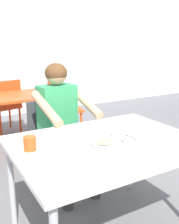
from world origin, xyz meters
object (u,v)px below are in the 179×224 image
(thali_tray, at_px, (113,140))
(table_foreground, at_px, (107,150))
(chair_foreground, at_px, (52,134))
(diner_foreground, at_px, (62,117))
(drinking_cup, at_px, (30,143))
(chair_red_right, at_px, (61,106))
(table_background_red, at_px, (13,102))
(chair_red_far, at_px, (6,103))

(thali_tray, bearing_deg, table_foreground, 138.41)
(chair_foreground, height_order, diner_foreground, diner_foreground)
(thali_tray, distance_m, chair_foreground, 1.02)
(drinking_cup, distance_m, diner_foreground, 0.81)
(chair_red_right, bearing_deg, diner_foreground, -112.98)
(chair_foreground, bearing_deg, table_foreground, -89.19)
(diner_foreground, xyz_separation_m, chair_red_right, (0.54, 1.28, -0.22))
(table_foreground, distance_m, table_background_red, 2.07)
(thali_tray, height_order, table_background_red, thali_tray)
(diner_foreground, bearing_deg, chair_foreground, 95.03)
(drinking_cup, bearing_deg, diner_foreground, 51.18)
(drinking_cup, xyz_separation_m, table_background_red, (0.38, 1.95, -0.16))
(table_foreground, distance_m, chair_red_right, 2.11)
(diner_foreground, bearing_deg, table_background_red, 95.50)
(table_foreground, bearing_deg, drinking_cup, 166.73)
(thali_tray, bearing_deg, chair_red_far, 92.40)
(drinking_cup, bearing_deg, thali_tray, -15.40)
(table_foreground, height_order, drinking_cup, drinking_cup)
(table_foreground, relative_size, chair_red_right, 1.45)
(chair_foreground, height_order, chair_red_far, chair_red_far)
(diner_foreground, distance_m, chair_red_right, 1.41)
(diner_foreground, bearing_deg, drinking_cup, -128.82)
(chair_red_far, bearing_deg, drinking_cup, -99.32)
(thali_tray, distance_m, chair_red_far, 2.71)
(diner_foreground, height_order, table_background_red, diner_foreground)
(table_background_red, bearing_deg, drinking_cup, -100.98)
(table_background_red, xyz_separation_m, chair_red_far, (0.04, 0.60, -0.14))
(table_background_red, height_order, chair_red_right, chair_red_right)
(thali_tray, distance_m, diner_foreground, 0.77)
(drinking_cup, distance_m, chair_foreground, 1.02)
(table_foreground, height_order, diner_foreground, diner_foreground)
(table_foreground, height_order, table_background_red, table_foreground)
(table_background_red, xyz_separation_m, chair_red_right, (0.67, -0.04, -0.12))
(table_background_red, distance_m, chair_red_right, 0.68)
(table_foreground, relative_size, chair_foreground, 1.50)
(diner_foreground, relative_size, chair_red_far, 1.43)
(drinking_cup, bearing_deg, table_background_red, 79.02)
(chair_foreground, xyz_separation_m, chair_red_right, (0.56, 1.07, 0.01))
(diner_foreground, distance_m, chair_red_far, 1.94)
(table_foreground, xyz_separation_m, diner_foreground, (0.01, 0.75, 0.05))
(chair_red_right, xyz_separation_m, chair_red_far, (-0.63, 0.64, -0.02))
(diner_foreground, distance_m, table_background_red, 1.33)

